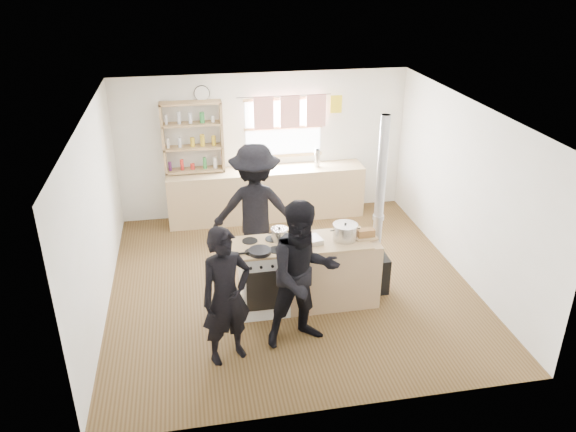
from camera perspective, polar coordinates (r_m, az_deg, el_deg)
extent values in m
cube|color=brown|center=(8.09, 0.20, -6.77)|extent=(5.00, 5.00, 0.01)
cube|color=tan|center=(9.83, -2.19, 2.25)|extent=(3.40, 0.55, 0.90)
cube|color=tan|center=(9.68, -9.41, 4.64)|extent=(1.00, 0.28, 0.03)
cube|color=tan|center=(9.55, -9.58, 6.89)|extent=(1.00, 0.28, 0.03)
cube|color=tan|center=(9.43, -9.75, 9.19)|extent=(1.00, 0.28, 0.03)
cube|color=tan|center=(9.35, -9.91, 11.25)|extent=(1.00, 0.28, 0.03)
cube|color=tan|center=(9.51, -12.56, 7.60)|extent=(0.04, 0.28, 1.20)
cube|color=tan|center=(9.52, -6.74, 8.04)|extent=(0.04, 0.28, 1.20)
cylinder|color=silver|center=(9.77, 2.99, 5.89)|extent=(0.10, 0.10, 0.31)
cube|color=white|center=(7.33, -2.48, -6.33)|extent=(0.60, 0.60, 0.90)
cube|color=tan|center=(7.48, 4.39, -5.66)|extent=(1.20, 0.60, 0.90)
cube|color=tan|center=(7.16, 1.02, -2.82)|extent=(1.84, 0.64, 0.03)
cylinder|color=black|center=(6.91, -2.89, -3.61)|extent=(0.29, 0.29, 0.05)
cylinder|color=#356322|center=(6.90, -2.89, -3.50)|extent=(0.25, 0.25, 0.02)
cube|color=silver|center=(7.13, 2.16, -2.54)|extent=(0.35, 0.29, 0.07)
cube|color=brown|center=(7.12, 2.16, -2.39)|extent=(0.30, 0.25, 0.02)
cylinder|color=silver|center=(7.19, -0.87, -1.90)|extent=(0.22, 0.22, 0.15)
cylinder|color=silver|center=(7.15, -0.88, -1.33)|extent=(0.23, 0.23, 0.01)
sphere|color=black|center=(7.15, -0.88, -1.23)|extent=(0.03, 0.03, 0.03)
cylinder|color=#BBBBBD|center=(7.23, 5.82, -1.66)|extent=(0.31, 0.31, 0.20)
cylinder|color=#BBBBBD|center=(7.18, 5.86, -0.90)|extent=(0.32, 0.32, 0.01)
sphere|color=black|center=(7.17, 5.86, -0.80)|extent=(0.03, 0.03, 0.03)
cube|color=tan|center=(7.34, 7.89, -2.12)|extent=(0.29, 0.21, 0.02)
cube|color=olive|center=(7.31, 7.91, -1.71)|extent=(0.22, 0.12, 0.10)
cube|color=black|center=(7.88, 8.74, -5.78)|extent=(0.35, 0.35, 0.52)
cylinder|color=#ADADB2|center=(7.32, 9.37, 2.64)|extent=(0.12, 0.12, 1.98)
imported|color=black|center=(6.31, -6.30, -8.12)|extent=(0.71, 0.60, 1.66)
imported|color=black|center=(6.50, 1.57, -6.01)|extent=(1.00, 0.84, 1.83)
imported|color=black|center=(8.01, -3.32, 0.70)|extent=(1.33, 0.89, 1.93)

